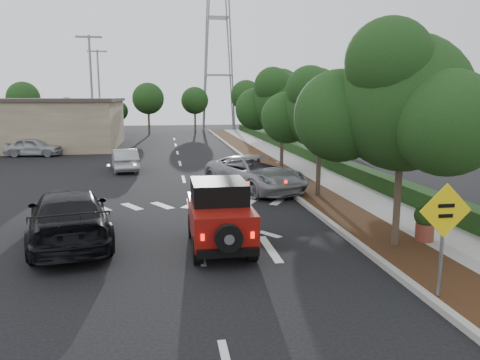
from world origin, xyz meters
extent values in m
plane|color=black|center=(0.00, 0.00, 0.00)|extent=(120.00, 120.00, 0.00)
cube|color=#9E9B93|center=(4.60, 12.00, 0.07)|extent=(0.20, 70.00, 0.15)
cube|color=black|center=(5.60, 12.00, 0.06)|extent=(1.80, 70.00, 0.12)
cube|color=gray|center=(7.50, 12.00, 0.06)|extent=(2.00, 70.00, 0.12)
cube|color=black|center=(8.90, 12.00, 0.40)|extent=(0.80, 70.00, 0.80)
cylinder|color=black|center=(-0.13, 1.47, 0.37)|extent=(0.26, 0.74, 0.74)
cylinder|color=black|center=(1.31, 1.47, 0.37)|extent=(0.26, 0.74, 0.74)
cylinder|color=black|center=(-0.14, -0.86, 0.37)|extent=(0.26, 0.74, 0.74)
cylinder|color=black|center=(1.31, -0.87, 0.37)|extent=(0.26, 0.74, 0.74)
cube|color=maroon|center=(0.59, 0.30, 0.88)|extent=(1.68, 3.44, 0.93)
cube|color=black|center=(0.59, 0.58, 1.64)|extent=(1.54, 1.89, 0.59)
cube|color=maroon|center=(0.59, 1.61, 0.81)|extent=(1.47, 0.97, 0.76)
cube|color=black|center=(0.58, -1.49, 0.46)|extent=(1.59, 0.17, 0.20)
cylinder|color=black|center=(0.58, -1.62, 0.88)|extent=(0.71, 0.21, 0.71)
cube|color=#FF190C|center=(-0.05, -1.43, 0.88)|extent=(0.09, 0.04, 0.17)
cube|color=#FF190C|center=(1.22, -1.44, 0.88)|extent=(0.09, 0.04, 0.17)
imported|color=#929499|center=(3.20, 8.50, 0.80)|extent=(4.71, 6.32, 1.60)
imported|color=black|center=(-3.80, 1.48, 0.81)|extent=(3.35, 5.92, 1.62)
imported|color=#9A9DA1|center=(-3.30, 15.55, 0.65)|extent=(1.95, 4.13, 1.31)
imported|color=#A3A6AA|center=(-10.52, 23.50, 0.68)|extent=(4.19, 2.17, 1.36)
cylinder|color=slate|center=(4.80, -4.00, 1.26)|extent=(0.08, 0.08, 2.27)
cube|color=yellow|center=(4.80, -4.03, 2.02)|extent=(1.16, 0.03, 1.16)
cube|color=black|center=(4.80, -4.05, 2.13)|extent=(0.37, 0.01, 0.08)
cube|color=black|center=(4.80, -4.05, 1.91)|extent=(0.32, 0.01, 0.08)
cylinder|color=brown|center=(6.63, -0.31, 0.38)|extent=(0.59, 0.59, 0.53)
sphere|color=black|center=(6.63, -0.31, 0.88)|extent=(0.67, 0.67, 0.67)
imported|color=black|center=(6.63, -0.31, 0.96)|extent=(0.61, 0.55, 0.63)
camera|label=1|loc=(-0.90, -12.66, 4.35)|focal=35.00mm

